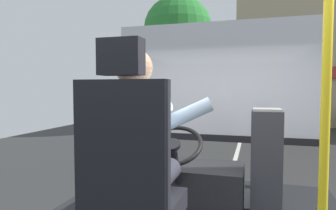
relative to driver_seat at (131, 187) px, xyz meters
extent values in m
cube|color=#2E2E2E|center=(0.14, 9.43, -1.46)|extent=(18.00, 44.00, 0.05)
cube|color=silver|center=(0.14, 9.43, -1.43)|extent=(0.12, 39.60, 0.00)
cube|color=black|center=(0.00, 0.09, -0.15)|extent=(0.48, 0.48, 0.12)
cube|color=black|center=(0.00, -0.10, 0.24)|extent=(0.48, 0.10, 0.66)
cube|color=black|center=(0.00, -0.10, 0.68)|extent=(0.22, 0.10, 0.18)
cylinder|color=#282833|center=(0.09, 0.23, -0.01)|extent=(0.15, 0.48, 0.15)
cylinder|color=#282833|center=(-0.09, 0.23, -0.01)|extent=(0.15, 0.48, 0.15)
cylinder|color=silver|center=(0.00, 0.06, 0.23)|extent=(0.37, 0.37, 0.64)
cube|color=#70934C|center=(0.00, 0.25, 0.31)|extent=(0.06, 0.01, 0.39)
sphere|color=#A37A5B|center=(0.00, 0.06, 0.64)|extent=(0.21, 0.21, 0.21)
cylinder|color=silver|center=(0.12, 0.31, 0.31)|extent=(0.57, 0.21, 0.32)
cylinder|color=silver|center=(-0.12, 0.31, 0.31)|extent=(0.57, 0.21, 0.32)
cube|color=black|center=(0.00, 1.30, -0.40)|extent=(1.10, 0.56, 0.40)
cylinder|color=black|center=(0.00, 0.92, -0.10)|extent=(0.07, 0.26, 0.39)
torus|color=black|center=(0.00, 0.82, 0.08)|extent=(0.50, 0.45, 0.27)
cylinder|color=black|center=(0.00, 0.82, 0.08)|extent=(0.14, 0.14, 0.09)
cylinder|color=yellow|center=(0.96, 0.12, 0.35)|extent=(0.04, 0.04, 1.91)
cube|color=#333338|center=(0.74, 1.25, -0.13)|extent=(0.26, 0.27, 0.93)
cube|color=#9E9993|center=(0.74, 1.25, 0.34)|extent=(0.23, 0.24, 0.02)
cube|color=silver|center=(0.14, 2.25, 0.65)|extent=(2.50, 0.01, 1.40)
cube|color=black|center=(0.14, 2.25, -0.09)|extent=(2.50, 0.08, 0.08)
cylinder|color=#4C3828|center=(-2.78, 11.72, 0.35)|extent=(0.33, 0.33, 3.57)
sphere|color=#27772D|center=(-2.78, 11.72, 3.15)|extent=(3.11, 3.11, 3.11)
cube|color=silver|center=(5.30, 18.79, -0.88)|extent=(1.79, 4.41, 0.60)
cube|color=#282D33|center=(5.30, 18.53, -0.35)|extent=(1.47, 2.42, 0.46)
cylinder|color=black|center=(4.45, 20.16, -1.19)|extent=(0.14, 0.49, 0.49)
cylinder|color=black|center=(4.45, 17.43, -1.19)|extent=(0.14, 0.49, 0.49)
camera|label=1|loc=(0.63, -1.43, 0.53)|focal=31.57mm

